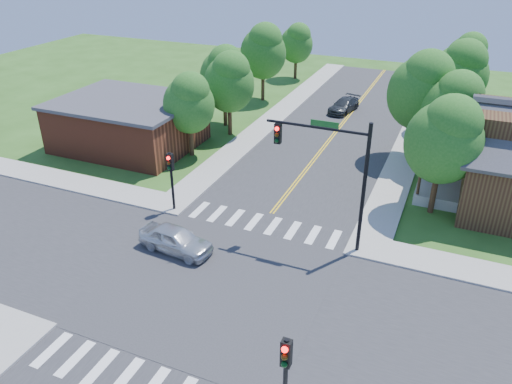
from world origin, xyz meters
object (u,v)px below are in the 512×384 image
at_px(signal_mast_ne, 332,163).
at_px(signal_pole_se, 286,366).
at_px(signal_pole_nw, 171,171).
at_px(car_silver, 176,240).
at_px(car_dgrey, 344,106).

distance_m(signal_mast_ne, signal_pole_se, 11.55).
bearing_deg(signal_pole_se, signal_mast_ne, 98.56).
bearing_deg(signal_pole_nw, car_silver, -57.04).
xyz_separation_m(signal_pole_se, car_dgrey, (-6.33, 33.34, -2.05)).
xyz_separation_m(signal_mast_ne, car_silver, (-7.13, -3.68, -4.15)).
bearing_deg(signal_mast_ne, signal_pole_nw, -179.93).
xyz_separation_m(signal_mast_ne, signal_pole_nw, (-9.51, -0.01, -2.19)).
relative_size(signal_mast_ne, signal_pole_se, 1.89).
bearing_deg(signal_mast_ne, signal_pole_se, -81.44).
bearing_deg(car_dgrey, signal_mast_ne, -67.03).
distance_m(signal_mast_ne, car_dgrey, 23.01).
relative_size(signal_pole_se, car_dgrey, 0.86).
bearing_deg(car_silver, signal_mast_ne, -56.95).
height_order(car_silver, car_dgrey, car_silver).
height_order(signal_pole_nw, car_silver, signal_pole_nw).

